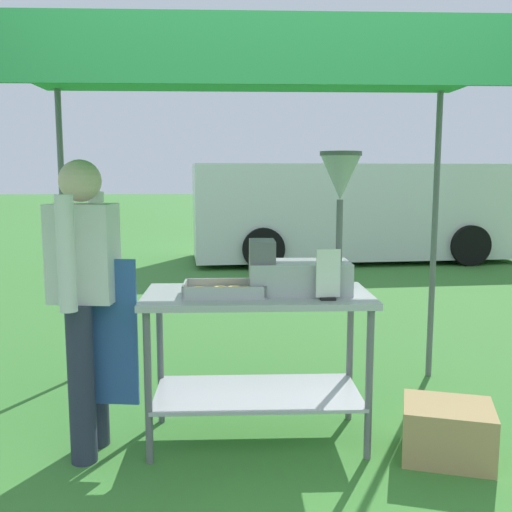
{
  "coord_description": "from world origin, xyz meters",
  "views": [
    {
      "loc": [
        -0.23,
        -2.16,
        1.54
      ],
      "look_at": [
        -0.09,
        1.26,
        1.05
      ],
      "focal_mm": 40.9,
      "sensor_mm": 36.0,
      "label": 1
    }
  ],
  "objects": [
    {
      "name": "ground_plane",
      "position": [
        0.0,
        6.0,
        0.0
      ],
      "size": [
        70.0,
        70.0,
        0.0
      ],
      "primitive_type": "plane",
      "color": "#3D7F33"
    },
    {
      "name": "stall_canopy",
      "position": [
        -0.09,
        1.16,
        2.08
      ],
      "size": [
        2.91,
        1.95,
        2.17
      ],
      "color": "slate",
      "rests_on": "ground"
    },
    {
      "name": "donut_cart",
      "position": [
        -0.09,
        1.06,
        0.64
      ],
      "size": [
        1.27,
        0.62,
        0.87
      ],
      "color": "#B7B7BC",
      "rests_on": "ground"
    },
    {
      "name": "donut_tray",
      "position": [
        -0.28,
        1.01,
        0.89
      ],
      "size": [
        0.45,
        0.27,
        0.07
      ],
      "color": "#B7B7BC",
      "rests_on": "donut_cart"
    },
    {
      "name": "donut_fryer",
      "position": [
        0.19,
        1.05,
        1.13
      ],
      "size": [
        0.61,
        0.28,
        0.79
      ],
      "color": "#B7B7BC",
      "rests_on": "donut_cart"
    },
    {
      "name": "menu_sign",
      "position": [
        0.27,
        0.86,
        0.99
      ],
      "size": [
        0.13,
        0.05,
        0.27
      ],
      "color": "black",
      "rests_on": "donut_cart"
    },
    {
      "name": "vendor",
      "position": [
        -1.02,
        0.93,
        0.9
      ],
      "size": [
        0.46,
        0.54,
        1.61
      ],
      "color": "#2D3347",
      "rests_on": "ground"
    },
    {
      "name": "supply_crate",
      "position": [
        0.93,
        0.79,
        0.15
      ],
      "size": [
        0.56,
        0.5,
        0.3
      ],
      "color": "tan",
      "rests_on": "ground"
    },
    {
      "name": "van_white",
      "position": [
        1.92,
        8.16,
        0.88
      ],
      "size": [
        5.78,
        2.47,
        1.69
      ],
      "color": "white",
      "rests_on": "ground"
    }
  ]
}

